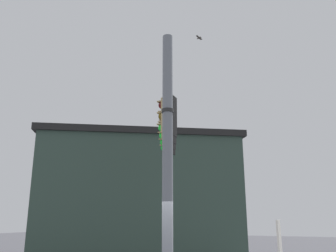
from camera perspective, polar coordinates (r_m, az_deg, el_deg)
name	(u,v)px	position (r m, az deg, el deg)	size (l,w,h in m)	color
signal_pole	(168,170)	(7.48, -0.08, -7.19)	(0.23, 0.23, 6.34)	slate
mast_arm	(168,99)	(11.11, -0.01, 4.52)	(0.16, 0.16, 6.15)	slate
traffic_light_nearest_pole	(167,116)	(10.20, -0.13, 1.71)	(0.54, 0.49, 1.31)	black
traffic_light_mid_inner	(167,125)	(11.16, -0.10, 0.25)	(0.54, 0.49, 1.31)	black
traffic_light_mid_outer	(168,132)	(12.13, -0.08, -0.99)	(0.54, 0.49, 1.31)	black
traffic_light_arm_end	(168,138)	(13.11, -0.06, -2.04)	(0.54, 0.49, 1.31)	black
street_name_sign	(168,115)	(8.06, -0.07, 1.81)	(1.13, 0.56, 0.22)	#147238
bird_flying	(199,38)	(15.81, 5.13, 14.23)	(0.37, 0.26, 0.09)	#4C4742
storefront_building	(138,199)	(18.28, -4.93, -11.92)	(10.55, 11.50, 6.16)	#33473D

